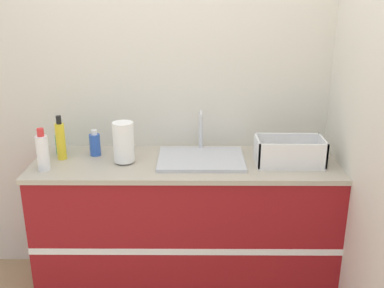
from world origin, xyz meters
name	(u,v)px	position (x,y,z in m)	size (l,w,h in m)	color
wall_back	(187,84)	(0.00, 0.60, 1.30)	(4.24, 0.06, 2.60)	beige
wall_right	(349,95)	(0.95, 0.28, 1.30)	(0.06, 2.57, 2.60)	beige
counter_cabinet	(186,225)	(0.00, 0.28, 0.45)	(1.86, 0.59, 0.89)	maroon
sink	(201,157)	(0.09, 0.30, 0.91)	(0.52, 0.40, 0.27)	silver
paper_towel_roll	(124,142)	(-0.37, 0.26, 1.02)	(0.12, 0.12, 0.25)	#4C4C51
dish_rack	(289,155)	(0.62, 0.24, 0.95)	(0.40, 0.22, 0.16)	white
bottle_white_spray	(43,152)	(-0.82, 0.14, 1.00)	(0.07, 0.07, 0.25)	white
bottle_blue	(95,144)	(-0.57, 0.38, 0.96)	(0.07, 0.07, 0.17)	#2D56B7
bottle_yellow	(61,140)	(-0.77, 0.32, 1.01)	(0.06, 0.06, 0.27)	yellow
bottle_green	(60,144)	(-0.80, 0.41, 0.96)	(0.06, 0.06, 0.15)	#2D8C3D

